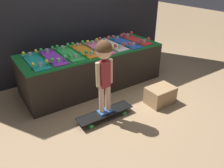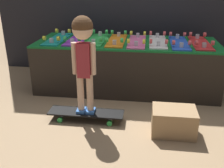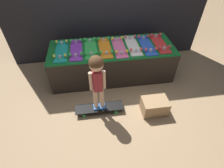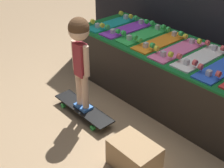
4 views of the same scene
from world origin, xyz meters
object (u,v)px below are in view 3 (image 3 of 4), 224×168
at_px(skateboard_blue_on_rack, 147,45).
at_px(storage_box, 154,106).
at_px(skateboard_white_on_rack, 133,45).
at_px(child, 97,75).
at_px(skateboard_orange_on_rack, 105,47).
at_px(skateboard_purple_on_rack, 76,49).
at_px(skateboard_green_on_rack, 91,48).
at_px(skateboard_on_floor, 99,108).
at_px(skateboard_teal_on_rack, 61,51).
at_px(skateboard_pink_on_rack, 119,47).
at_px(skateboard_red_on_rack, 160,43).

xyz_separation_m(skateboard_blue_on_rack, storage_box, (-0.10, -0.98, -0.50)).
relative_size(skateboard_white_on_rack, child, 0.73).
xyz_separation_m(skateboard_orange_on_rack, skateboard_white_on_rack, (0.49, 0.00, 0.00)).
bearing_deg(skateboard_purple_on_rack, child, -71.71).
bearing_deg(skateboard_orange_on_rack, skateboard_green_on_rack, 177.08).
distance_m(skateboard_green_on_rack, skateboard_on_floor, 1.05).
height_order(skateboard_green_on_rack, skateboard_white_on_rack, same).
bearing_deg(skateboard_white_on_rack, skateboard_teal_on_rack, -179.51).
xyz_separation_m(skateboard_white_on_rack, storage_box, (0.15, -1.01, -0.50)).
height_order(skateboard_on_floor, storage_box, storage_box).
bearing_deg(skateboard_green_on_rack, skateboard_orange_on_rack, -2.92).
relative_size(skateboard_purple_on_rack, skateboard_green_on_rack, 1.00).
distance_m(skateboard_pink_on_rack, skateboard_red_on_rack, 0.74).
height_order(skateboard_orange_on_rack, child, child).
relative_size(skateboard_pink_on_rack, storage_box, 1.75).
height_order(skateboard_orange_on_rack, storage_box, skateboard_orange_on_rack).
xyz_separation_m(skateboard_teal_on_rack, skateboard_orange_on_rack, (0.74, 0.01, 0.00)).
distance_m(skateboard_purple_on_rack, storage_box, 1.60).
relative_size(skateboard_teal_on_rack, skateboard_on_floor, 0.91).
xyz_separation_m(skateboard_purple_on_rack, skateboard_red_on_rack, (1.48, 0.00, 0.00)).
xyz_separation_m(skateboard_purple_on_rack, skateboard_green_on_rack, (0.25, 0.01, 0.00)).
relative_size(skateboard_teal_on_rack, skateboard_green_on_rack, 1.00).
bearing_deg(skateboard_on_floor, skateboard_purple_on_rack, 108.29).
bearing_deg(skateboard_purple_on_rack, skateboard_orange_on_rack, -0.19).
height_order(skateboard_purple_on_rack, skateboard_orange_on_rack, same).
height_order(skateboard_red_on_rack, skateboard_on_floor, skateboard_red_on_rack).
xyz_separation_m(skateboard_teal_on_rack, skateboard_white_on_rack, (1.23, 0.01, 0.00)).
bearing_deg(skateboard_green_on_rack, storage_box, -48.98).
bearing_deg(child, skateboard_orange_on_rack, 76.04).
height_order(skateboard_orange_on_rack, skateboard_blue_on_rack, same).
distance_m(skateboard_green_on_rack, skateboard_red_on_rack, 1.23).
bearing_deg(skateboard_orange_on_rack, skateboard_teal_on_rack, -179.27).
xyz_separation_m(skateboard_orange_on_rack, child, (-0.20, -0.88, 0.12)).
distance_m(skateboard_orange_on_rack, storage_box, 1.29).
bearing_deg(skateboard_teal_on_rack, storage_box, -35.86).
height_order(skateboard_teal_on_rack, skateboard_purple_on_rack, same).
relative_size(skateboard_blue_on_rack, skateboard_red_on_rack, 1.00).
relative_size(skateboard_orange_on_rack, skateboard_white_on_rack, 1.00).
xyz_separation_m(skateboard_red_on_rack, child, (-1.19, -0.88, 0.12)).
distance_m(skateboard_teal_on_rack, skateboard_blue_on_rack, 1.48).
relative_size(skateboard_green_on_rack, child, 0.73).
bearing_deg(skateboard_green_on_rack, skateboard_blue_on_rack, -2.19).
bearing_deg(skateboard_red_on_rack, skateboard_teal_on_rack, -179.57).
height_order(skateboard_purple_on_rack, skateboard_pink_on_rack, same).
height_order(skateboard_teal_on_rack, skateboard_green_on_rack, same).
xyz_separation_m(skateboard_green_on_rack, skateboard_orange_on_rack, (0.25, -0.01, 0.00)).
bearing_deg(skateboard_red_on_rack, child, -143.41).
relative_size(skateboard_green_on_rack, storage_box, 1.75).
xyz_separation_m(skateboard_green_on_rack, storage_box, (0.89, -1.02, -0.50)).
distance_m(skateboard_red_on_rack, storage_box, 1.18).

